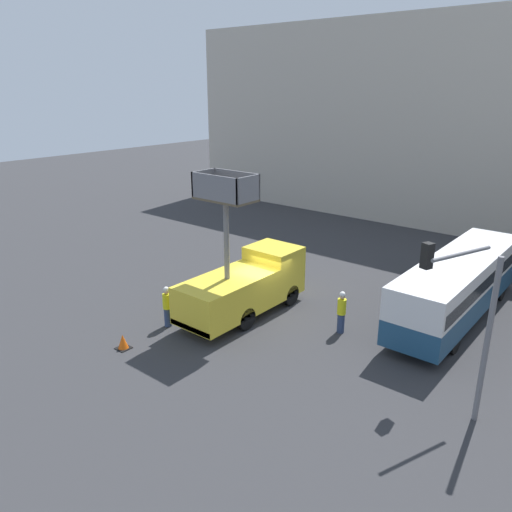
{
  "coord_description": "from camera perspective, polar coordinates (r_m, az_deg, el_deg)",
  "views": [
    {
      "loc": [
        13.44,
        -17.13,
        10.26
      ],
      "look_at": [
        -0.65,
        0.05,
        2.67
      ],
      "focal_mm": 35.0,
      "sensor_mm": 36.0,
      "label": 1
    }
  ],
  "objects": [
    {
      "name": "building_backdrop_far",
      "position": [
        43.11,
        21.8,
        14.02
      ],
      "size": [
        44.0,
        10.0,
        15.18
      ],
      "color": "#BCB2A3",
      "rests_on": "ground_plane"
    },
    {
      "name": "ground_plane",
      "position": [
        24.07,
        1.14,
        -6.38
      ],
      "size": [
        120.0,
        120.0,
        0.0
      ],
      "primitive_type": "plane",
      "color": "#333335"
    },
    {
      "name": "traffic_cone_near_truck",
      "position": [
        21.48,
        -14.96,
        -9.47
      ],
      "size": [
        0.55,
        0.55,
        0.63
      ],
      "color": "black",
      "rests_on": "ground_plane"
    },
    {
      "name": "road_worker_directing",
      "position": [
        22.06,
        9.74,
        -6.32
      ],
      "size": [
        0.38,
        0.38,
        1.93
      ],
      "rotation": [
        0.0,
        0.0,
        0.69
      ],
      "color": "navy",
      "rests_on": "ground_plane"
    },
    {
      "name": "utility_truck",
      "position": [
        23.29,
        -1.25,
        -3.11
      ],
      "size": [
        2.59,
        6.8,
        6.85
      ],
      "color": "yellow",
      "rests_on": "ground_plane"
    },
    {
      "name": "city_bus",
      "position": [
        24.74,
        22.18,
        -2.79
      ],
      "size": [
        2.48,
        11.11,
        2.92
      ],
      "rotation": [
        0.0,
        0.0,
        1.46
      ],
      "color": "navy",
      "rests_on": "ground_plane"
    },
    {
      "name": "road_worker_near_truck",
      "position": [
        22.65,
        -10.12,
        -5.69
      ],
      "size": [
        0.38,
        0.38,
        1.91
      ],
      "rotation": [
        0.0,
        0.0,
        2.64
      ],
      "color": "navy",
      "rests_on": "ground_plane"
    },
    {
      "name": "traffic_light_pole",
      "position": [
        17.2,
        22.69,
        -4.91
      ],
      "size": [
        2.77,
        2.52,
        5.58
      ],
      "color": "slate",
      "rests_on": "ground_plane"
    }
  ]
}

